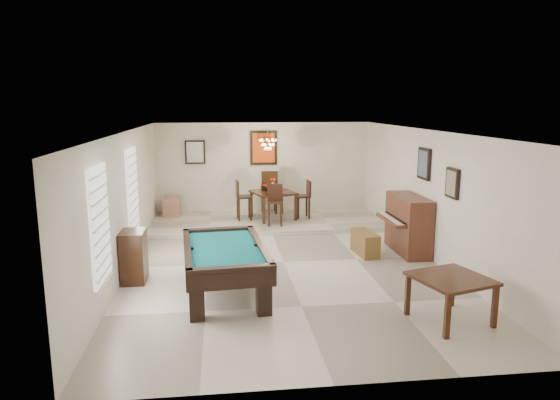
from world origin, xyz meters
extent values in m
cube|color=beige|center=(0.00, 0.00, -0.01)|extent=(6.00, 9.00, 0.02)
cube|color=silver|center=(0.00, 4.50, 1.30)|extent=(6.00, 0.04, 2.60)
cube|color=silver|center=(0.00, -4.50, 1.30)|extent=(6.00, 0.04, 2.60)
cube|color=silver|center=(-3.00, 0.00, 1.30)|extent=(0.04, 9.00, 2.60)
cube|color=silver|center=(3.00, 0.00, 1.30)|extent=(0.04, 9.00, 2.60)
cube|color=white|center=(0.00, 0.00, 2.60)|extent=(6.00, 9.00, 0.04)
cube|color=beige|center=(0.00, 3.25, 0.06)|extent=(6.00, 2.50, 0.12)
cube|color=white|center=(-2.97, -2.20, 1.40)|extent=(0.06, 1.00, 1.70)
cube|color=white|center=(-2.97, 0.60, 1.40)|extent=(0.06, 1.00, 1.70)
cube|color=brown|center=(1.76, 0.31, 0.24)|extent=(0.42, 0.90, 0.48)
cube|color=black|center=(-2.78, -0.76, 0.46)|extent=(0.41, 0.61, 0.92)
cube|color=#A7765B|center=(-2.56, 4.07, 0.37)|extent=(0.45, 0.56, 0.50)
cube|color=#D84C14|center=(0.00, 4.46, 1.90)|extent=(0.75, 0.06, 0.95)
cube|color=white|center=(-1.90, 4.46, 1.80)|extent=(0.55, 0.06, 0.65)
cube|color=slate|center=(2.96, 0.30, 1.90)|extent=(0.06, 0.55, 0.65)
cube|color=gray|center=(2.96, -1.00, 1.70)|extent=(0.06, 0.45, 0.55)
camera|label=1|loc=(-1.22, -9.49, 3.12)|focal=32.00mm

